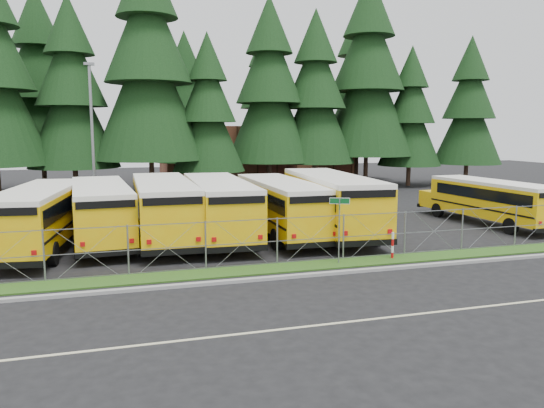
{
  "coord_description": "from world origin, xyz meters",
  "views": [
    {
      "loc": [
        -10.39,
        -21.65,
        5.6
      ],
      "look_at": [
        -2.73,
        4.0,
        1.84
      ],
      "focal_mm": 35.0,
      "sensor_mm": 36.0,
      "label": 1
    }
  ],
  "objects": [
    {
      "name": "grass_verge",
      "position": [
        0.0,
        -1.7,
        0.03
      ],
      "size": [
        50.0,
        1.4,
        0.06
      ],
      "primitive_type": "cube",
      "color": "#184012",
      "rests_on": "ground"
    },
    {
      "name": "bus_4",
      "position": [
        -2.05,
        4.9,
        1.48
      ],
      "size": [
        2.68,
        11.28,
        2.96
      ],
      "primitive_type": null,
      "rotation": [
        0.0,
        0.0,
        -0.0
      ],
      "color": "#EBAA07",
      "rests_on": "ground"
    },
    {
      "name": "light_standard",
      "position": [
        -11.75,
        17.46,
        5.5
      ],
      "size": [
        0.7,
        0.35,
        10.14
      ],
      "color": "gray",
      "rests_on": "ground"
    },
    {
      "name": "conifer_6",
      "position": [
        8.02,
        25.79,
        8.37
      ],
      "size": [
        7.57,
        7.57,
        16.74
      ],
      "primitive_type": null,
      "color": "black",
      "rests_on": "ground"
    },
    {
      "name": "bus_5",
      "position": [
        0.74,
        4.81,
        1.6
      ],
      "size": [
        3.91,
        12.42,
        3.2
      ],
      "primitive_type": null,
      "rotation": [
        0.0,
        0.0,
        -0.08
      ],
      "color": "#EBAA07",
      "rests_on": "ground"
    },
    {
      "name": "conifer_10",
      "position": [
        -16.66,
        31.82,
        9.26
      ],
      "size": [
        8.37,
        8.37,
        18.51
      ],
      "primitive_type": null,
      "color": "black",
      "rests_on": "ground"
    },
    {
      "name": "curb",
      "position": [
        0.0,
        -3.1,
        0.06
      ],
      "size": [
        50.0,
        0.25,
        0.12
      ],
      "primitive_type": "cube",
      "color": "gray",
      "rests_on": "ground"
    },
    {
      "name": "conifer_2",
      "position": [
        -13.53,
        25.76,
        8.3
      ],
      "size": [
        7.51,
        7.51,
        16.6
      ],
      "primitive_type": null,
      "color": "black",
      "rests_on": "ground"
    },
    {
      "name": "street_sign",
      "position": [
        -1.5,
        -1.65,
        2.03
      ],
      "size": [
        0.78,
        0.51,
        2.81
      ],
      "color": "gray",
      "rests_on": "ground"
    },
    {
      "name": "ground",
      "position": [
        0.0,
        0.0,
        0.0
      ],
      "size": [
        120.0,
        120.0,
        0.0
      ],
      "primitive_type": "plane",
      "color": "black",
      "rests_on": "ground"
    },
    {
      "name": "conifer_5",
      "position": [
        3.59,
        26.01,
        8.86
      ],
      "size": [
        8.01,
        8.01,
        17.71
      ],
      "primitive_type": null,
      "color": "black",
      "rests_on": "ground"
    },
    {
      "name": "conifer_11",
      "position": [
        -3.11,
        33.85,
        7.78
      ],
      "size": [
        7.03,
        7.03,
        15.55
      ],
      "primitive_type": null,
      "color": "black",
      "rests_on": "ground"
    },
    {
      "name": "conifer_7",
      "position": [
        13.87,
        26.66,
        10.35
      ],
      "size": [
        9.36,
        9.36,
        20.71
      ],
      "primitive_type": null,
      "color": "black",
      "rests_on": "ground"
    },
    {
      "name": "bus_2",
      "position": [
        -8.08,
        5.48,
        1.54
      ],
      "size": [
        2.9,
        11.8,
        3.09
      ],
      "primitive_type": null,
      "rotation": [
        0.0,
        0.0,
        -0.01
      ],
      "color": "#EBAA07",
      "rests_on": "ground"
    },
    {
      "name": "bus_east",
      "position": [
        10.8,
        4.5,
        1.31
      ],
      "size": [
        3.04,
        10.16,
        2.63
      ],
      "primitive_type": null,
      "rotation": [
        0.0,
        0.0,
        0.07
      ],
      "color": "#EBAA07",
      "rests_on": "ground"
    },
    {
      "name": "conifer_8",
      "position": [
        18.02,
        25.44,
        6.89
      ],
      "size": [
        6.23,
        6.23,
        13.78
      ],
      "primitive_type": null,
      "color": "black",
      "rests_on": "ground"
    },
    {
      "name": "conifer_12",
      "position": [
        5.71,
        33.61,
        8.66
      ],
      "size": [
        7.83,
        7.83,
        17.32
      ],
      "primitive_type": null,
      "color": "black",
      "rests_on": "ground"
    },
    {
      "name": "conifer_3",
      "position": [
        -7.32,
        24.53,
        10.45
      ],
      "size": [
        9.45,
        9.45,
        20.9
      ],
      "primitive_type": null,
      "color": "black",
      "rests_on": "ground"
    },
    {
      "name": "striped_bollard",
      "position": [
        1.07,
        -1.57,
        0.6
      ],
      "size": [
        0.11,
        0.11,
        1.2
      ],
      "primitive_type": "cylinder",
      "color": "#B20C0C",
      "rests_on": "ground"
    },
    {
      "name": "conifer_9",
      "position": [
        23.9,
        24.22,
        7.41
      ],
      "size": [
        6.7,
        6.7,
        14.81
      ],
      "primitive_type": null,
      "color": "black",
      "rests_on": "ground"
    },
    {
      "name": "chainlink_fence",
      "position": [
        0.0,
        -1.0,
        1.0
      ],
      "size": [
        44.0,
        0.1,
        2.0
      ],
      "primitive_type": null,
      "color": "gray",
      "rests_on": "ground"
    },
    {
      "name": "road_lane_line",
      "position": [
        0.0,
        -8.0,
        0.01
      ],
      "size": [
        50.0,
        0.12,
        0.01
      ],
      "primitive_type": "cube",
      "color": "beige",
      "rests_on": "ground"
    },
    {
      "name": "brick_building",
      "position": [
        6.0,
        40.0,
        3.0
      ],
      "size": [
        22.0,
        10.0,
        6.0
      ],
      "primitive_type": "cube",
      "color": "brown",
      "rests_on": "ground"
    },
    {
      "name": "bus_0",
      "position": [
        -13.71,
        4.84,
        1.48
      ],
      "size": [
        4.05,
        11.5,
        2.95
      ],
      "primitive_type": null,
      "rotation": [
        0.0,
        0.0,
        -0.13
      ],
      "color": "#EBAA07",
      "rests_on": "ground"
    },
    {
      "name": "conifer_13",
      "position": [
        15.77,
        32.74,
        9.64
      ],
      "size": [
        8.72,
        8.72,
        19.28
      ],
      "primitive_type": null,
      "color": "black",
      "rests_on": "ground"
    },
    {
      "name": "bus_1",
      "position": [
        -11.12,
        5.85,
        1.48
      ],
      "size": [
        3.41,
        11.41,
        2.95
      ],
      "primitive_type": null,
      "rotation": [
        0.0,
        0.0,
        0.07
      ],
      "color": "#EBAA07",
      "rests_on": "ground"
    },
    {
      "name": "conifer_4",
      "position": [
        -2.51,
        23.89,
        6.9
      ],
      "size": [
        6.24,
        6.24,
        13.8
      ],
      "primitive_type": null,
      "color": "black",
      "rests_on": "ground"
    },
    {
      "name": "bus_3",
      "position": [
        -5.31,
        5.18,
        1.53
      ],
      "size": [
        3.16,
        11.73,
        3.05
      ],
      "primitive_type": null,
      "rotation": [
        0.0,
        0.0,
        -0.04
      ],
      "color": "#EBAA07",
      "rests_on": "ground"
    }
  ]
}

